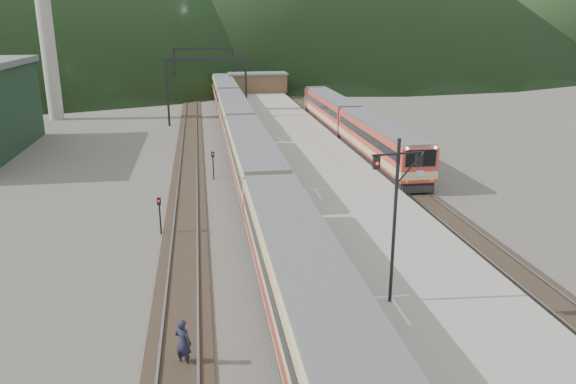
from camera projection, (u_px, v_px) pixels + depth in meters
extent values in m
cube|color=black|center=(241.00, 151.00, 54.40)|extent=(2.60, 200.00, 0.12)
cube|color=slate|center=(234.00, 150.00, 54.26)|extent=(0.10, 200.00, 0.14)
cube|color=slate|center=(249.00, 149.00, 54.48)|extent=(0.10, 200.00, 0.14)
cube|color=black|center=(189.00, 152.00, 53.66)|extent=(2.60, 200.00, 0.12)
cube|color=slate|center=(182.00, 152.00, 53.52)|extent=(0.10, 200.00, 0.14)
cube|color=slate|center=(197.00, 151.00, 53.73)|extent=(0.10, 200.00, 0.14)
cube|color=black|center=(356.00, 147.00, 56.11)|extent=(2.60, 200.00, 0.12)
cube|color=slate|center=(349.00, 146.00, 55.97)|extent=(0.10, 200.00, 0.14)
cube|color=slate|center=(363.00, 145.00, 56.18)|extent=(0.10, 200.00, 0.14)
cube|color=gray|center=(302.00, 149.00, 53.21)|extent=(8.00, 100.00, 1.00)
cube|color=black|center=(168.00, 92.00, 66.29)|extent=(0.25, 0.25, 8.00)
cube|color=black|center=(246.00, 91.00, 67.67)|extent=(0.25, 0.25, 8.00)
cube|color=black|center=(206.00, 59.00, 65.87)|extent=(9.30, 0.22, 0.35)
cube|color=black|center=(175.00, 73.00, 89.90)|extent=(0.25, 0.25, 8.00)
cube|color=black|center=(233.00, 73.00, 91.28)|extent=(0.25, 0.25, 8.00)
cube|color=black|center=(203.00, 49.00, 89.47)|extent=(9.30, 0.22, 0.35)
cube|color=brown|center=(258.00, 83.00, 90.43)|extent=(9.00, 4.00, 2.80)
cube|color=slate|center=(258.00, 74.00, 89.97)|extent=(9.40, 4.40, 0.30)
cube|color=#D0BF7D|center=(302.00, 280.00, 22.70)|extent=(3.10, 20.83, 3.78)
cube|color=#D0BF7D|center=(252.00, 158.00, 42.84)|extent=(3.10, 20.83, 3.78)
cube|color=#D0BF7D|center=(234.00, 114.00, 62.99)|extent=(3.10, 20.83, 3.78)
cube|color=#D0BF7D|center=(225.00, 91.00, 83.13)|extent=(3.10, 20.83, 3.78)
cube|color=#C43B2F|center=(380.00, 144.00, 48.65)|extent=(2.74, 18.43, 3.35)
cube|color=#C43B2F|center=(330.00, 111.00, 66.53)|extent=(2.74, 18.43, 3.35)
cylinder|color=black|center=(394.00, 223.00, 22.33)|extent=(0.14, 0.14, 6.89)
cube|color=black|center=(398.00, 154.00, 21.50)|extent=(2.19, 0.32, 0.07)
cube|color=black|center=(376.00, 163.00, 21.35)|extent=(0.27, 0.21, 0.50)
cube|color=black|center=(419.00, 160.00, 21.81)|extent=(0.27, 0.21, 0.50)
cylinder|color=black|center=(213.00, 167.00, 44.50)|extent=(0.10, 0.10, 2.00)
cube|color=black|center=(213.00, 154.00, 44.19)|extent=(0.26, 0.23, 0.45)
cylinder|color=black|center=(160.00, 218.00, 33.09)|extent=(0.10, 0.10, 2.00)
cube|color=black|center=(159.00, 201.00, 32.79)|extent=(0.22, 0.17, 0.45)
imported|color=#1E2031|center=(183.00, 342.00, 20.46)|extent=(0.82, 0.75, 1.87)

